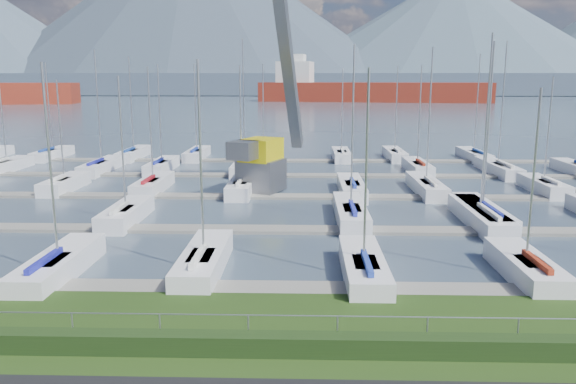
{
  "coord_description": "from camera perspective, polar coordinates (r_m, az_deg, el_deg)",
  "views": [
    {
      "loc": [
        0.85,
        -17.58,
        8.98
      ],
      "look_at": [
        0.0,
        12.0,
        3.0
      ],
      "focal_mm": 35.0,
      "sensor_mm": 36.0,
      "label": 1
    }
  ],
  "objects": [
    {
      "name": "cargo_ship_mid",
      "position": [
        237.11,
        7.57,
        10.03
      ],
      "size": [
        94.98,
        32.83,
        21.5
      ],
      "rotation": [
        0.0,
        0.0,
        -0.16
      ],
      "color": "maroon",
      "rests_on": "water"
    },
    {
      "name": "crane",
      "position": [
        47.01,
        -2.12,
        6.96
      ],
      "size": [
        6.02,
        13.48,
        22.35
      ],
      "rotation": [
        0.0,
        0.0,
        -0.39
      ],
      "color": "#5B5C63",
      "rests_on": "water"
    },
    {
      "name": "foothill",
      "position": [
        347.59,
        1.53,
        10.93
      ],
      "size": [
        900.0,
        80.0,
        12.0
      ],
      "primitive_type": "cube",
      "color": "#455365",
      "rests_on": "water"
    },
    {
      "name": "water",
      "position": [
        277.74,
        1.49,
        9.49
      ],
      "size": [
        800.0,
        540.0,
        0.2
      ],
      "primitive_type": "cube",
      "color": "#414F5F"
    },
    {
      "name": "hedge",
      "position": [
        19.24,
        -1.1,
        -15.22
      ],
      "size": [
        80.0,
        0.7,
        0.7
      ],
      "primitive_type": "cube",
      "color": "#1E3313",
      "rests_on": "grass"
    },
    {
      "name": "sailboat_fleet",
      "position": [
        46.6,
        -0.94,
        7.02
      ],
      "size": [
        75.61,
        48.9,
        13.77
      ],
      "color": "silver",
      "rests_on": "water"
    },
    {
      "name": "docks",
      "position": [
        44.55,
        0.52,
        -0.49
      ],
      "size": [
        90.0,
        41.6,
        0.25
      ],
      "color": "slate",
      "rests_on": "water"
    },
    {
      "name": "fence",
      "position": [
        19.24,
        -1.05,
        -12.43
      ],
      "size": [
        80.0,
        0.04,
        0.04
      ],
      "primitive_type": "cylinder",
      "rotation": [
        0.0,
        1.57,
        0.0
      ],
      "color": "#96999E",
      "rests_on": "grass"
    },
    {
      "name": "mountains",
      "position": [
        423.93,
        2.63,
        16.52
      ],
      "size": [
        1190.0,
        360.0,
        115.0
      ],
      "color": "#3E4F5B",
      "rests_on": "water"
    }
  ]
}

